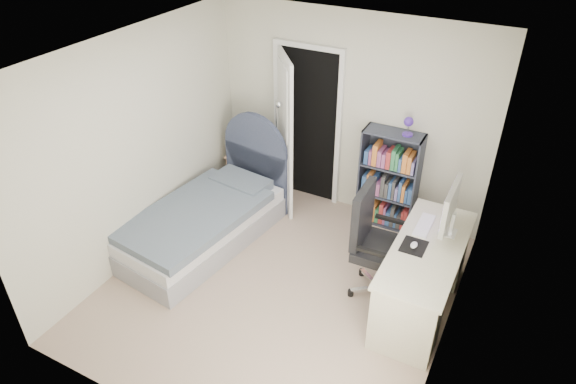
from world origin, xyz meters
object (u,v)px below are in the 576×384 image
at_px(nightstand, 242,161).
at_px(office_chair, 375,239).
at_px(bed, 208,218).
at_px(desk, 424,274).
at_px(bookcase, 389,183).
at_px(floor_lamp, 278,163).

relative_size(nightstand, office_chair, 0.45).
height_order(bed, nightstand, bed).
bearing_deg(office_chair, desk, 0.47).
relative_size(bed, office_chair, 1.79).
bearing_deg(office_chair, bookcase, 101.55).
bearing_deg(bed, desk, 1.49).
distance_m(floor_lamp, desk, 2.40).
bearing_deg(bookcase, desk, -57.82).
height_order(desk, office_chair, desk).
bearing_deg(nightstand, bookcase, 1.02).
distance_m(bed, nightstand, 1.31).
bearing_deg(desk, bed, -178.51).
bearing_deg(bed, office_chair, 1.76).
height_order(floor_lamp, bookcase, bookcase).
distance_m(bookcase, desk, 1.47).
xyz_separation_m(bed, floor_lamp, (0.36, 1.07, 0.30)).
bearing_deg(desk, office_chair, -179.53).
xyz_separation_m(floor_lamp, bookcase, (1.39, 0.24, -0.03)).
distance_m(bed, bookcase, 2.20).
bearing_deg(bed, bookcase, 36.69).
distance_m(bed, office_chair, 2.04).
xyz_separation_m(floor_lamp, desk, (2.17, -1.00, -0.18)).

